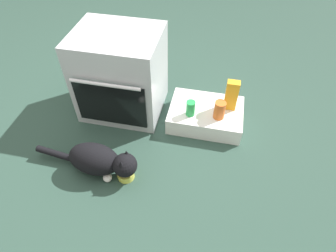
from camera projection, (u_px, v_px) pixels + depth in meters
ground at (114, 143)px, 2.09m from camera, size 8.00×8.00×0.00m
oven at (121, 74)px, 2.13m from camera, size 0.61×0.55×0.65m
pantry_cabinet at (206, 115)px, 2.19m from camera, size 0.55×0.40×0.14m
food_bowl at (126, 174)px, 1.86m from camera, size 0.11×0.11×0.08m
cat at (100, 160)px, 1.83m from camera, size 0.73×0.23×0.23m
soda_can at (191, 108)px, 2.06m from camera, size 0.07×0.07×0.12m
sauce_jar at (220, 110)px, 2.03m from camera, size 0.08×0.08×0.14m
juice_carton at (231, 95)px, 2.06m from camera, size 0.09×0.06×0.24m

